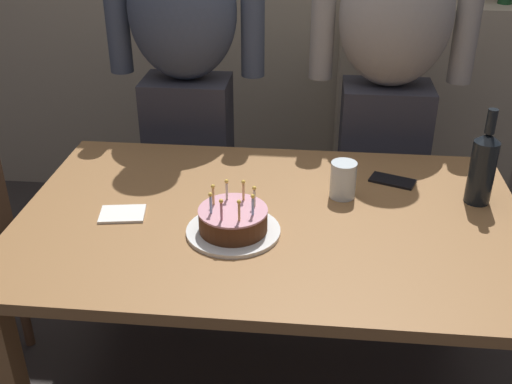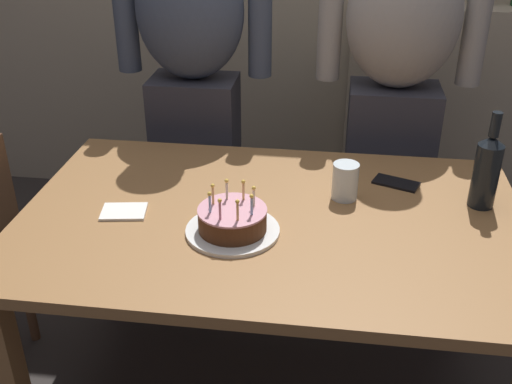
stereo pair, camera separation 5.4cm
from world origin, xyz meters
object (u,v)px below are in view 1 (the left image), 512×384
object	(u,v)px
wine_bottle	(483,166)
napkin_stack	(122,214)
birthday_cake	(233,222)
water_glass_near	(343,180)
person_woman_cardigan	(388,97)
cell_phone	(392,181)
person_man_bearded	(186,90)

from	to	relation	value
wine_bottle	napkin_stack	distance (m)	1.09
birthday_cake	wine_bottle	size ratio (longest dim) A/B	0.88
water_glass_near	wine_bottle	size ratio (longest dim) A/B	0.38
water_glass_near	person_woman_cardigan	bearing A→B (deg)	72.64
water_glass_near	person_woman_cardigan	distance (m)	0.60
birthday_cake	cell_phone	distance (m)	0.60
water_glass_near	person_man_bearded	bearing A→B (deg)	136.83
cell_phone	person_man_bearded	size ratio (longest dim) A/B	0.09
birthday_cake	wine_bottle	xyz separation A→B (m)	(0.72, 0.26, 0.09)
napkin_stack	wine_bottle	bearing A→B (deg)	10.21
cell_phone	person_man_bearded	distance (m)	0.90
birthday_cake	water_glass_near	xyz separation A→B (m)	(0.31, 0.25, 0.02)
birthday_cake	napkin_stack	distance (m)	0.35
water_glass_near	person_man_bearded	world-z (taller)	person_man_bearded
wine_bottle	person_woman_cardigan	world-z (taller)	person_woman_cardigan
birthday_cake	cell_phone	xyz separation A→B (m)	(0.48, 0.37, -0.03)
napkin_stack	person_man_bearded	xyz separation A→B (m)	(0.05, 0.75, 0.13)
birthday_cake	wine_bottle	world-z (taller)	wine_bottle
birthday_cake	water_glass_near	bearing A→B (deg)	38.65
cell_phone	person_woman_cardigan	distance (m)	0.47
water_glass_near	cell_phone	xyz separation A→B (m)	(0.17, 0.12, -0.05)
person_woman_cardigan	wine_bottle	bearing A→B (deg)	112.93
napkin_stack	person_woman_cardigan	distance (m)	1.13
wine_bottle	person_man_bearded	xyz separation A→B (m)	(-1.02, 0.56, 0.01)
water_glass_near	person_man_bearded	xyz separation A→B (m)	(-0.60, 0.57, 0.08)
person_man_bearded	person_woman_cardigan	xyz separation A→B (m)	(0.78, 0.00, 0.00)
water_glass_near	wine_bottle	xyz separation A→B (m)	(0.41, 0.01, 0.06)
cell_phone	person_woman_cardigan	xyz separation A→B (m)	(0.01, 0.45, 0.13)
wine_bottle	person_woman_cardigan	bearing A→B (deg)	112.93
napkin_stack	cell_phone	bearing A→B (deg)	20.08
water_glass_near	person_woman_cardigan	xyz separation A→B (m)	(0.18, 0.57, 0.08)
birthday_cake	person_woman_cardigan	xyz separation A→B (m)	(0.49, 0.82, 0.10)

